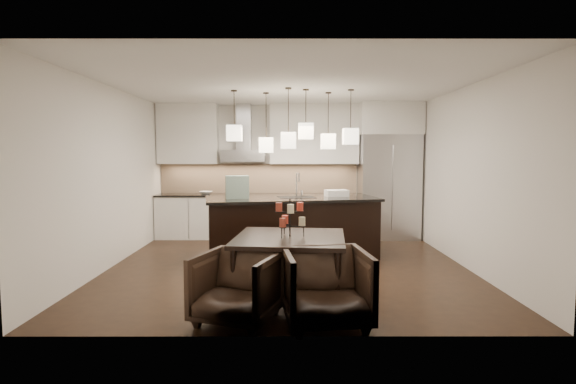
{
  "coord_description": "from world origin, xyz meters",
  "views": [
    {
      "loc": [
        -0.01,
        -6.94,
        1.75
      ],
      "look_at": [
        0.0,
        0.2,
        1.15
      ],
      "focal_mm": 28.0,
      "sensor_mm": 36.0,
      "label": 1
    }
  ],
  "objects_px": {
    "refrigerator": "(389,187)",
    "armchair_left": "(237,287)",
    "island_body": "(291,228)",
    "dining_table": "(290,268)",
    "armchair_right": "(326,287)"
  },
  "relations": [
    {
      "from": "dining_table",
      "to": "armchair_right",
      "type": "height_order",
      "value": "armchair_right"
    },
    {
      "from": "refrigerator",
      "to": "armchair_left",
      "type": "height_order",
      "value": "refrigerator"
    },
    {
      "from": "island_body",
      "to": "armchair_right",
      "type": "relative_size",
      "value": 3.21
    },
    {
      "from": "armchair_right",
      "to": "island_body",
      "type": "bearing_deg",
      "value": 89.4
    },
    {
      "from": "island_body",
      "to": "refrigerator",
      "type": "bearing_deg",
      "value": 29.79
    },
    {
      "from": "refrigerator",
      "to": "armchair_right",
      "type": "xyz_separation_m",
      "value": [
        -1.71,
        -4.84,
        -0.68
      ]
    },
    {
      "from": "armchair_left",
      "to": "armchair_right",
      "type": "distance_m",
      "value": 0.93
    },
    {
      "from": "refrigerator",
      "to": "dining_table",
      "type": "bearing_deg",
      "value": -117.33
    },
    {
      "from": "island_body",
      "to": "dining_table",
      "type": "height_order",
      "value": "island_body"
    },
    {
      "from": "island_body",
      "to": "dining_table",
      "type": "distance_m",
      "value": 2.29
    },
    {
      "from": "refrigerator",
      "to": "armchair_left",
      "type": "bearing_deg",
      "value": -119.05
    },
    {
      "from": "island_body",
      "to": "armchair_right",
      "type": "xyz_separation_m",
      "value": [
        0.33,
        -3.1,
        -0.1
      ]
    },
    {
      "from": "dining_table",
      "to": "refrigerator",
      "type": "bearing_deg",
      "value": 68.24
    },
    {
      "from": "refrigerator",
      "to": "dining_table",
      "type": "distance_m",
      "value": 4.58
    },
    {
      "from": "refrigerator",
      "to": "armchair_left",
      "type": "relative_size",
      "value": 2.65
    }
  ]
}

